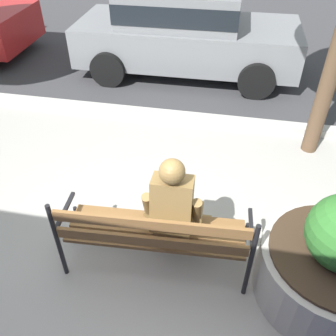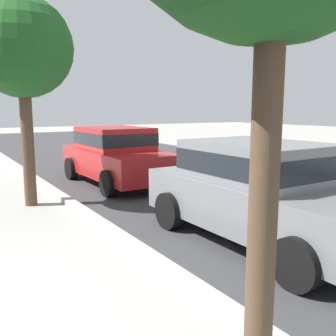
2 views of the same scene
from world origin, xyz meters
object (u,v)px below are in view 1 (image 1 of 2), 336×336
Objects in this scene: park_bench at (154,233)px; parked_car_grey at (185,29)px; concrete_planter at (332,264)px; bronze_statue_seated at (176,210)px.

park_bench is 0.44× the size of parked_car_grey.
park_bench is 1.41× the size of concrete_planter.
parked_car_grey reaches higher than park_bench.
parked_car_grey reaches higher than bronze_statue_seated.
bronze_statue_seated reaches higher than concrete_planter.
parked_car_grey is at bearing 97.90° from bronze_statue_seated.
concrete_planter reaches higher than park_bench.
park_bench is at bearing -84.42° from parked_car_grey.
concrete_planter is at bearing -65.89° from parked_car_grey.
bronze_statue_seated is 1.48m from concrete_planter.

